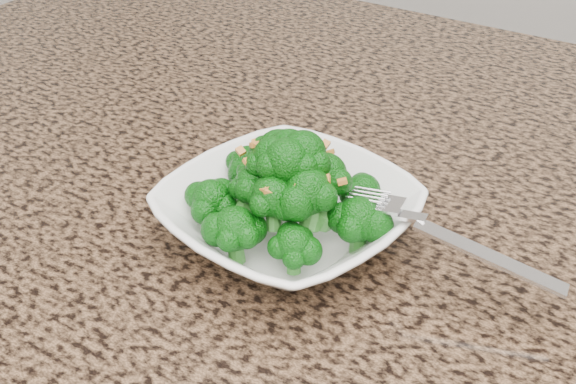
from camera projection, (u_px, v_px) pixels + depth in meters
The scene contains 5 objects.
granite_counter at pixel (447, 262), 0.63m from camera, with size 1.64×1.04×0.03m, color brown.
bowl at pixel (288, 216), 0.62m from camera, with size 0.20×0.20×0.05m, color white.
broccoli_pile at pixel (288, 156), 0.58m from camera, with size 0.18×0.18×0.07m, color #095009, non-canonical shape.
garlic_topping at pixel (288, 115), 0.56m from camera, with size 0.11×0.11×0.01m, color orange, non-canonical shape.
fork at pixel (417, 218), 0.56m from camera, with size 0.20×0.03×0.01m, color silver, non-canonical shape.
Camera 1 is at (0.14, -0.19, 1.29)m, focal length 45.00 mm.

